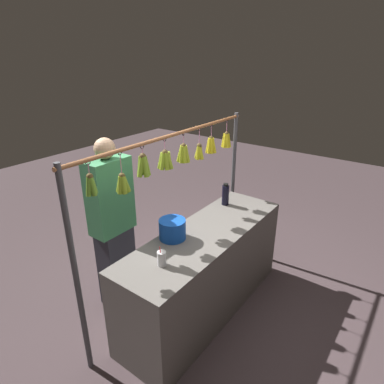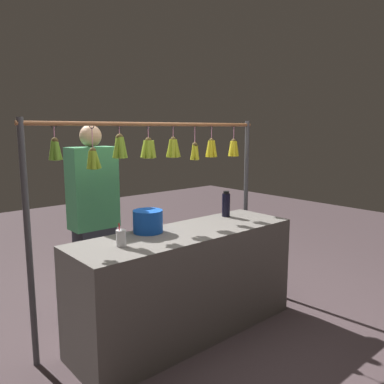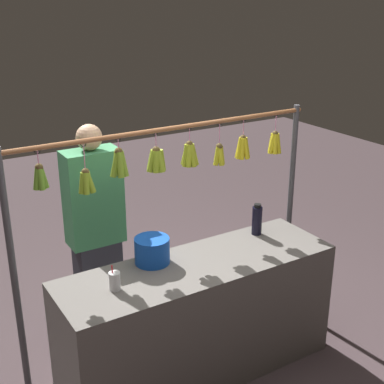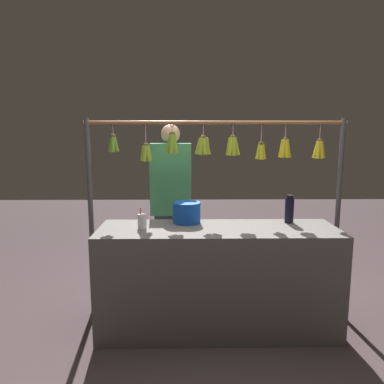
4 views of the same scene
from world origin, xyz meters
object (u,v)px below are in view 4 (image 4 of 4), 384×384
Objects in this scene: drink_cup at (142,221)px; vendor_person at (171,210)px; water_bottle at (289,210)px; blue_bucket at (187,213)px.

vendor_person is (-0.20, -0.79, -0.08)m from drink_cup.
vendor_person reaches higher than water_bottle.
blue_bucket is 0.40m from drink_cup.
drink_cup is at bearing 27.94° from blue_bucket.
vendor_person is at bearing -30.74° from water_bottle.
water_bottle is 1.02× the size of blue_bucket.
water_bottle is at bearing -171.67° from drink_cup.
water_bottle is 1.43× the size of drink_cup.
water_bottle is at bearing 179.41° from blue_bucket.
vendor_person reaches higher than blue_bucket.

